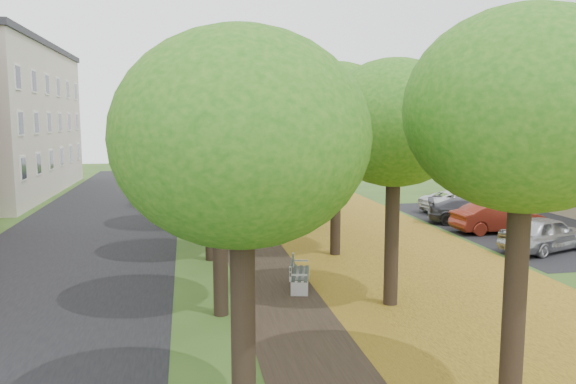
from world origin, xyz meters
name	(u,v)px	position (x,y,z in m)	size (l,w,h in m)	color
street_asphalt	(77,248)	(-7.50, 15.00, 0.00)	(8.00, 70.00, 0.01)	black
footpath	(259,240)	(0.00, 15.00, 0.00)	(3.20, 70.00, 0.01)	black
leaf_verge	(369,236)	(5.00, 15.00, 0.01)	(7.50, 70.00, 0.01)	#A57E1E
parking_lot	(527,226)	(13.50, 16.00, 0.00)	(9.00, 16.00, 0.01)	black
tree_row_west	(205,121)	(-2.20, 15.00, 5.16)	(4.36, 34.36, 7.04)	black
tree_row_east	(318,121)	(2.60, 15.00, 5.16)	(4.36, 34.36, 7.04)	black
bench	(298,273)	(0.33, 8.00, 0.46)	(0.96, 1.93, 0.88)	#273129
car_silver	(545,233)	(11.00, 11.08, 0.71)	(1.68, 4.18, 1.42)	#B3B2B7
car_red	(498,218)	(11.13, 14.76, 0.70)	(1.47, 4.22, 1.39)	maroon
car_grey	(472,212)	(11.00, 16.85, 0.63)	(1.78, 4.37, 1.27)	#333338
car_white	(459,202)	(12.05, 20.33, 0.61)	(2.04, 4.42, 1.23)	silver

